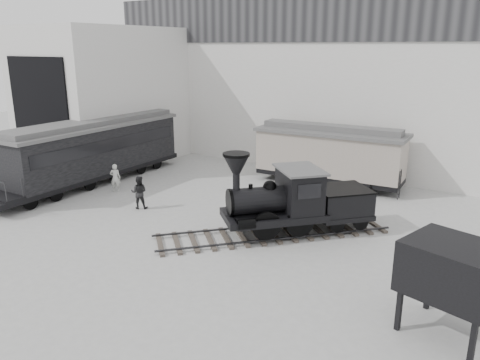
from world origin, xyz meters
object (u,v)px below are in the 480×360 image
Objects in this scene: visitor_b at (139,192)px; coal_hopper at (453,277)px; passenger_coach at (95,150)px; boxcar at (329,154)px; locomotive at (291,204)px; visitor_a at (115,178)px.

visitor_b is 0.57× the size of coal_hopper.
passenger_coach is 7.79× the size of visitor_b.
boxcar is 11.02m from visitor_b.
locomotive is 13.31m from passenger_coach.
passenger_coach is at bearing -49.68° from visitor_a.
locomotive is at bearing 164.47° from coal_hopper.
passenger_coach is 20.92m from coal_hopper.
visitor_a is at bearing -137.56° from locomotive.
locomotive is at bearing -5.23° from passenger_coach.
passenger_coach is 4.41× the size of coal_hopper.
visitor_b is 15.12m from coal_hopper.
coal_hopper is (17.84, -4.33, 0.97)m from visitor_a.
visitor_a is 18.38m from coal_hopper.
locomotive is 8.20m from coal_hopper.
visitor_b is at bearing 125.10° from visitor_a.
boxcar is 2.96× the size of coal_hopper.
passenger_coach is at bearing -140.80° from locomotive.
locomotive reaches higher than boxcar.
passenger_coach reaches higher than visitor_b.
locomotive is at bearing 147.34° from visitor_a.
locomotive is 1.02× the size of boxcar.
passenger_coach is 5.98m from visitor_b.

